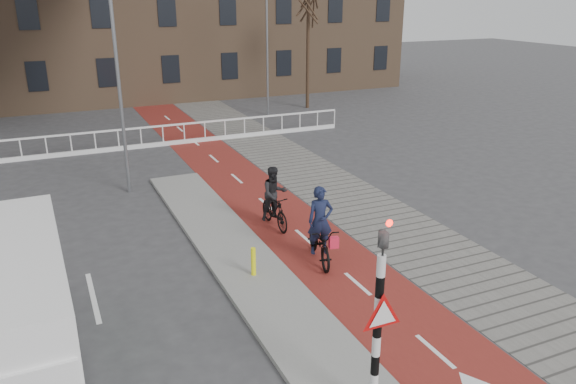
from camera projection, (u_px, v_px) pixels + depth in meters
name	position (u px, v px, depth m)	size (l,w,h in m)	color
ground	(344.00, 343.00, 11.46)	(120.00, 120.00, 0.00)	#38383A
bike_lane	(246.00, 186.00, 20.63)	(2.50, 60.00, 0.01)	maroon
sidewalk	(314.00, 177.00, 21.71)	(3.00, 60.00, 0.01)	slate
curb_island	(245.00, 265.00, 14.61)	(1.80, 16.00, 0.12)	gray
traffic_signal	(379.00, 314.00, 8.83)	(0.80, 0.80, 3.68)	black
bollard	(253.00, 261.00, 13.84)	(0.12, 0.12, 0.73)	#F9F50D
cyclist_near	(320.00, 237.00, 14.71)	(1.12, 2.11, 2.07)	black
cyclist_far	(274.00, 203.00, 16.83)	(0.83, 1.78, 1.91)	black
van	(3.00, 309.00, 10.29)	(2.36, 5.67, 2.42)	white
railing	(47.00, 151.00, 24.05)	(28.00, 0.10, 0.99)	silver
tree_right	(308.00, 45.00, 33.36)	(0.21, 0.21, 7.50)	black
streetlight_near	(117.00, 69.00, 18.61)	(0.12, 0.12, 8.70)	slate
streetlight_right	(267.00, 37.00, 31.12)	(0.12, 0.12, 8.75)	slate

